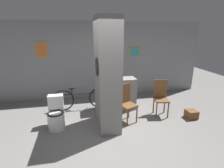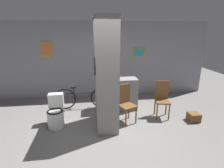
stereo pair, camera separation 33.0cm
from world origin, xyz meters
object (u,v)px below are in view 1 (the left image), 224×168
at_px(chair_by_doorway, 161,96).
at_px(bottle_tall, 117,74).
at_px(toilet, 56,116).
at_px(bicycle, 82,98).
at_px(chair_near_pillar, 127,102).

xyz_separation_m(chair_by_doorway, bottle_tall, (-1.10, 0.68, 0.52)).
relative_size(toilet, bicycle, 0.45).
distance_m(toilet, chair_by_doorway, 2.81).
distance_m(toilet, chair_near_pillar, 1.77).
height_order(chair_near_pillar, bicycle, chair_near_pillar).
distance_m(chair_by_doorway, bottle_tall, 1.39).
relative_size(toilet, chair_by_doorway, 0.79).
height_order(toilet, chair_by_doorway, chair_by_doorway).
distance_m(bicycle, bottle_tall, 1.28).
bearing_deg(bicycle, bottle_tall, -6.90).
relative_size(toilet, bottle_tall, 2.46).
relative_size(toilet, chair_near_pillar, 0.79).
bearing_deg(chair_near_pillar, toilet, 156.19).
xyz_separation_m(toilet, chair_by_doorway, (2.80, 0.16, 0.22)).
bearing_deg(chair_by_doorway, toilet, -166.40).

